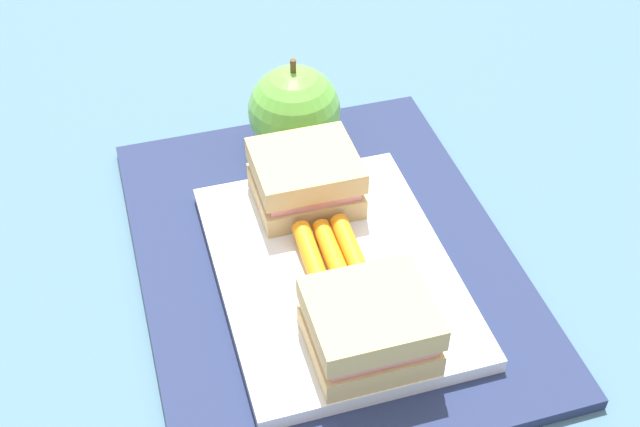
{
  "coord_description": "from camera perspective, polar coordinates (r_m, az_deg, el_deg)",
  "views": [
    {
      "loc": [
        -0.43,
        0.13,
        0.47
      ],
      "look_at": [
        0.01,
        0.0,
        0.04
      ],
      "focal_mm": 46.73,
      "sensor_mm": 36.0,
      "label": 1
    }
  ],
  "objects": [
    {
      "name": "food_tray",
      "position": [
        0.62,
        0.98,
        -4.02
      ],
      "size": [
        0.23,
        0.17,
        0.01
      ],
      "primitive_type": "cube",
      "color": "white",
      "rests_on": "lunchbag_mat"
    },
    {
      "name": "apple",
      "position": [
        0.72,
        -1.77,
        7.03
      ],
      "size": [
        0.08,
        0.08,
        0.09
      ],
      "color": "#66B742",
      "rests_on": "lunchbag_mat"
    },
    {
      "name": "carrot_sticks_bundle",
      "position": [
        0.61,
        0.96,
        -3.23
      ],
      "size": [
        0.08,
        0.04,
        0.02
      ],
      "color": "orange",
      "rests_on": "food_tray"
    },
    {
      "name": "sandwich_half_right",
      "position": [
        0.66,
        -1.0,
        2.44
      ],
      "size": [
        0.07,
        0.08,
        0.04
      ],
      "color": "tan",
      "rests_on": "food_tray"
    },
    {
      "name": "lunchbag_mat",
      "position": [
        0.64,
        0.31,
        -3.14
      ],
      "size": [
        0.36,
        0.28,
        0.01
      ],
      "primitive_type": "cube",
      "color": "navy",
      "rests_on": "ground_plane"
    },
    {
      "name": "sandwich_half_left",
      "position": [
        0.55,
        3.42,
        -7.7
      ],
      "size": [
        0.07,
        0.08,
        0.04
      ],
      "color": "tan",
      "rests_on": "food_tray"
    },
    {
      "name": "ground_plane",
      "position": [
        0.65,
        0.31,
        -3.45
      ],
      "size": [
        2.4,
        2.4,
        0.0
      ],
      "primitive_type": "plane",
      "color": "#42667A"
    }
  ]
}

